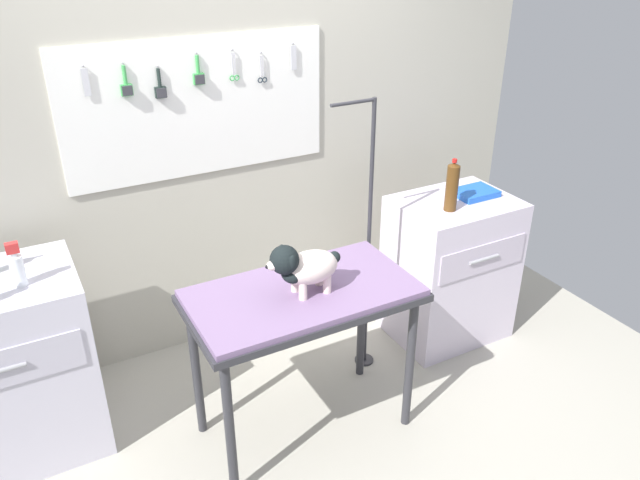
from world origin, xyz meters
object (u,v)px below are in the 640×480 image
at_px(soda_bottle, 452,187).
at_px(grooming_table, 303,306).
at_px(grooming_arm, 367,252).
at_px(cabinet_right, 450,268).
at_px(dog, 303,267).
at_px(counter_left, 1,371).

bearing_deg(soda_bottle, grooming_table, -166.12).
distance_m(grooming_arm, cabinet_right, 0.68).
distance_m(grooming_table, cabinet_right, 1.24).
bearing_deg(dog, counter_left, 155.75).
distance_m(counter_left, soda_bottle, 2.42).
distance_m(grooming_arm, soda_bottle, 0.59).
distance_m(dog, cabinet_right, 1.33).
bearing_deg(counter_left, dog, -24.25).
bearing_deg(grooming_arm, counter_left, 172.47).
xyz_separation_m(grooming_arm, soda_bottle, (0.50, -0.05, 0.30)).
xyz_separation_m(grooming_table, cabinet_right, (1.16, 0.34, -0.29)).
relative_size(dog, counter_left, 0.40).
distance_m(grooming_arm, dog, 0.69).
relative_size(cabinet_right, soda_bottle, 3.01).
bearing_deg(counter_left, cabinet_right, -4.93).
xyz_separation_m(grooming_table, dog, (-0.01, -0.03, 0.23)).
xyz_separation_m(dog, soda_bottle, (1.06, 0.29, 0.07)).
bearing_deg(counter_left, grooming_arm, -7.53).
bearing_deg(cabinet_right, soda_bottle, -146.35).
relative_size(dog, soda_bottle, 1.23).
xyz_separation_m(dog, cabinet_right, (1.17, 0.37, -0.52)).
bearing_deg(dog, grooming_table, 68.38).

